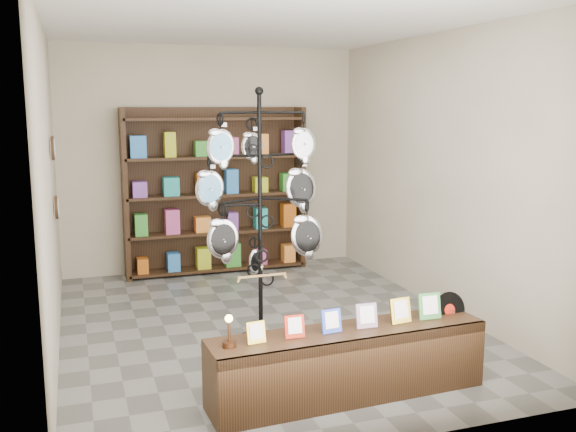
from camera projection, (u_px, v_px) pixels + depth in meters
ground at (265, 325)px, 6.58m from camera, size 5.00×5.00×0.00m
room_envelope at (264, 144)px, 6.27m from camera, size 5.00×5.00×5.00m
display_tree at (260, 199)px, 5.87m from camera, size 1.22×1.06×2.39m
front_shelf at (348, 363)px, 4.92m from camera, size 2.21×0.55×0.77m
back_shelving at (216, 196)px, 8.55m from camera, size 2.42×0.36×2.20m
wall_clocks at (55, 178)px, 6.46m from camera, size 0.03×0.24×0.84m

